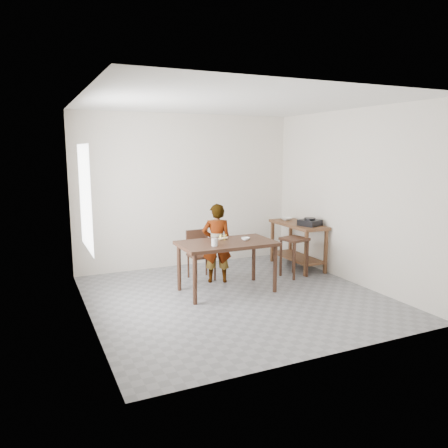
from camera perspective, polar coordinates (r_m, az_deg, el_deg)
name	(u,v)px	position (r m, az deg, el deg)	size (l,w,h in m)	color
floor	(236,298)	(6.33, 1.53, -9.70)	(4.00, 4.00, 0.04)	slate
ceiling	(237,101)	(6.00, 1.65, 15.79)	(4.00, 4.00, 0.04)	white
wall_back	(186,191)	(7.87, -4.94, 4.33)	(4.00, 0.04, 2.70)	silver
wall_front	(329,227)	(4.32, 13.51, -0.35)	(4.00, 0.04, 2.70)	silver
wall_left	(84,212)	(5.44, -17.88, 1.49)	(0.04, 4.00, 2.70)	silver
wall_right	(352,197)	(7.14, 16.33, 3.42)	(0.04, 4.00, 2.70)	silver
window_pane	(85,198)	(5.63, -17.70, 3.30)	(0.02, 1.10, 1.30)	white
dining_table	(227,267)	(6.47, 0.37, -5.60)	(1.40, 0.80, 0.75)	#371F14
prep_counter	(298,245)	(7.89, 9.60, -2.75)	(0.50, 1.20, 0.80)	brown
child	(217,243)	(6.87, -0.96, -2.52)	(0.46, 0.30, 1.26)	silver
dining_chair	(201,255)	(7.08, -2.97, -4.09)	(0.38, 0.38, 0.79)	#371F14
stool	(294,257)	(7.32, 9.12, -4.29)	(0.37, 0.37, 0.66)	#371F14
glass_tumbler	(214,242)	(6.11, -1.25, -2.37)	(0.09, 0.09, 0.11)	silver
small_bowl	(245,239)	(6.51, 2.82, -1.94)	(0.13, 0.13, 0.04)	white
banana	(223,238)	(6.52, -0.12, -1.85)	(0.15, 0.11, 0.05)	#EFD959
serving_bowl	(286,219)	(8.10, 8.14, 0.67)	(0.19, 0.19, 0.05)	white
gas_burner	(310,223)	(7.58, 11.14, 0.18)	(0.31, 0.31, 0.10)	black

